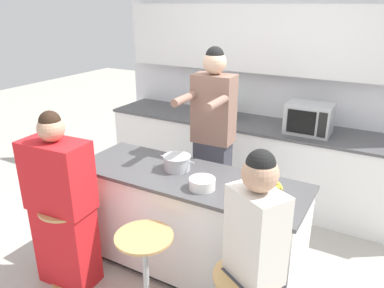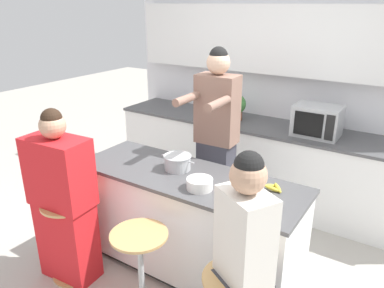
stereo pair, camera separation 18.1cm
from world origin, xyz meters
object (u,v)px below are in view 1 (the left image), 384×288
at_px(microwave, 309,119).
at_px(kitchen_island, 188,223).
at_px(bar_stool_center, 146,270).
at_px(cooking_pot, 177,163).
at_px(person_seated_near, 253,273).
at_px(person_cooking, 213,147).
at_px(person_wrapped_blanket, 62,207).
at_px(banana_bunch, 275,185).
at_px(fruit_bowl, 202,183).
at_px(potted_plant, 228,105).
at_px(bar_stool_leftmost, 69,238).
at_px(coffee_cup_near, 240,198).

bearing_deg(microwave, kitchen_island, -111.59).
bearing_deg(bar_stool_center, cooking_pot, 101.68).
bearing_deg(cooking_pot, person_seated_near, -35.80).
relative_size(person_cooking, person_seated_near, 1.24).
bearing_deg(cooking_pot, microwave, 63.07).
distance_m(person_wrapped_blanket, banana_bunch, 1.67).
distance_m(kitchen_island, microwave, 1.73).
xyz_separation_m(kitchen_island, person_wrapped_blanket, (-0.79, -0.62, 0.24)).
distance_m(kitchen_island, person_wrapped_blanket, 1.03).
distance_m(person_wrapped_blanket, cooking_pot, 0.98).
bearing_deg(fruit_bowl, kitchen_island, 145.62).
distance_m(kitchen_island, potted_plant, 1.72).
bearing_deg(potted_plant, cooking_pot, -81.65).
bearing_deg(bar_stool_center, bar_stool_leftmost, 179.30).
distance_m(bar_stool_center, person_cooking, 1.31).
xyz_separation_m(banana_bunch, potted_plant, (-1.04, 1.42, 0.16)).
distance_m(bar_stool_leftmost, potted_plant, 2.30).
distance_m(bar_stool_center, cooking_pot, 0.88).
relative_size(bar_stool_center, cooking_pot, 2.18).
height_order(fruit_bowl, coffee_cup_near, coffee_cup_near).
relative_size(bar_stool_center, person_cooking, 0.37).
bearing_deg(banana_bunch, person_wrapped_blanket, -152.77).
bearing_deg(potted_plant, person_wrapped_blanket, -101.26).
height_order(bar_stool_center, potted_plant, potted_plant).
bearing_deg(potted_plant, bar_stool_leftmost, -100.89).
bearing_deg(kitchen_island, banana_bunch, 11.43).
distance_m(person_seated_near, microwave, 2.17).
xyz_separation_m(bar_stool_leftmost, coffee_cup_near, (1.31, 0.39, 0.54)).
relative_size(person_wrapped_blanket, cooking_pot, 4.65).
xyz_separation_m(person_seated_near, banana_bunch, (-0.13, 0.76, 0.22)).
distance_m(bar_stool_leftmost, person_seated_near, 1.61).
distance_m(person_wrapped_blanket, coffee_cup_near, 1.41).
bearing_deg(coffee_cup_near, person_wrapped_blanket, -162.84).
distance_m(person_seated_near, cooking_pot, 1.19).
relative_size(bar_stool_center, coffee_cup_near, 6.46).
distance_m(person_cooking, person_seated_near, 1.50).
bearing_deg(person_wrapped_blanket, kitchen_island, 33.76).
xyz_separation_m(person_seated_near, microwave, (-0.21, 2.13, 0.37)).
distance_m(bar_stool_leftmost, banana_bunch, 1.71).
bearing_deg(person_cooking, bar_stool_leftmost, -122.99).
height_order(kitchen_island, coffee_cup_near, coffee_cup_near).
xyz_separation_m(person_seated_near, cooking_pot, (-0.94, 0.68, 0.26)).
height_order(fruit_bowl, potted_plant, potted_plant).
height_order(fruit_bowl, banana_bunch, fruit_bowl).
relative_size(fruit_bowl, microwave, 0.43).
relative_size(person_wrapped_blanket, banana_bunch, 9.33).
bearing_deg(person_seated_near, fruit_bowl, 171.12).
bearing_deg(banana_bunch, microwave, 93.40).
bearing_deg(fruit_bowl, person_wrapped_blanket, -154.37).
bearing_deg(banana_bunch, fruit_bowl, -149.54).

